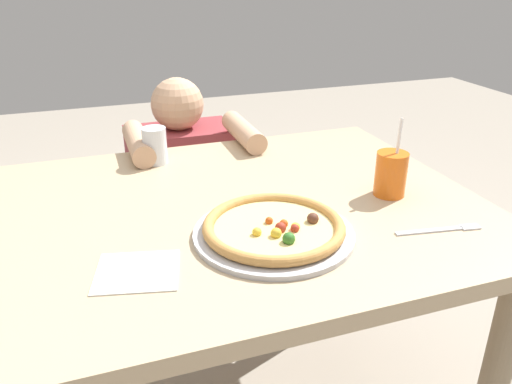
# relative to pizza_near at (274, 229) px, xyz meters

# --- Properties ---
(dining_table) EXTENTS (1.26, 0.96, 0.75)m
(dining_table) POSITION_rel_pizza_near_xyz_m (-0.05, 0.18, -0.12)
(dining_table) COLOR tan
(dining_table) RESTS_ON ground
(pizza_near) EXTENTS (0.36, 0.36, 0.04)m
(pizza_near) POSITION_rel_pizza_near_xyz_m (0.00, 0.00, 0.00)
(pizza_near) COLOR #B7B7BC
(pizza_near) RESTS_ON dining_table
(drink_cup_colored) EXTENTS (0.08, 0.08, 0.20)m
(drink_cup_colored) POSITION_rel_pizza_near_xyz_m (0.36, 0.11, 0.04)
(drink_cup_colored) COLOR orange
(drink_cup_colored) RESTS_ON dining_table
(water_cup_clear) EXTENTS (0.07, 0.07, 0.11)m
(water_cup_clear) POSITION_rel_pizza_near_xyz_m (-0.17, 0.53, 0.04)
(water_cup_clear) COLOR silver
(water_cup_clear) RESTS_ON dining_table
(paper_napkin) EXTENTS (0.19, 0.18, 0.00)m
(paper_napkin) POSITION_rel_pizza_near_xyz_m (-0.30, -0.05, -0.02)
(paper_napkin) COLOR white
(paper_napkin) RESTS_ON dining_table
(fork) EXTENTS (0.20, 0.05, 0.00)m
(fork) POSITION_rel_pizza_near_xyz_m (0.37, -0.10, -0.02)
(fork) COLOR silver
(fork) RESTS_ON dining_table
(diner_seated) EXTENTS (0.42, 0.52, 0.93)m
(diner_seated) POSITION_rel_pizza_near_xyz_m (-0.04, 0.85, -0.35)
(diner_seated) COLOR #333847
(diner_seated) RESTS_ON ground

